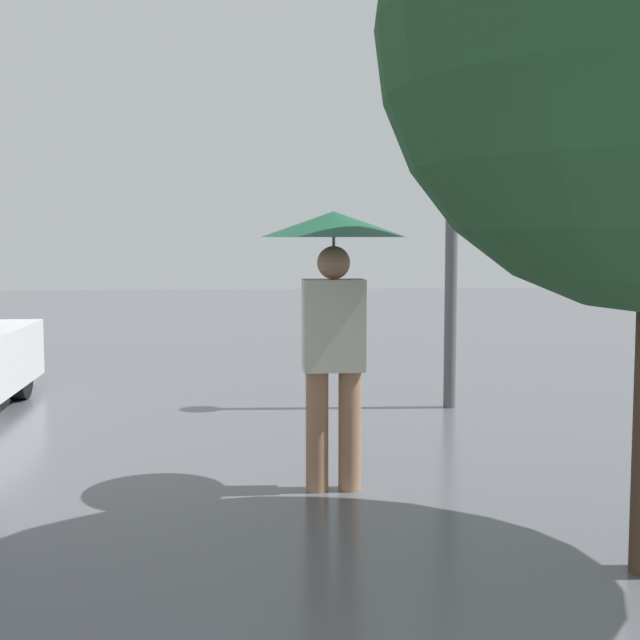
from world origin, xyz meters
name	(u,v)px	position (x,y,z in m)	size (l,w,h in m)	color
pedestrian	(334,279)	(0.44, 5.39, 1.46)	(0.99, 0.99, 1.92)	#9E7051
street_lamp	(453,154)	(1.99, 8.28, 2.59)	(0.35, 0.35, 3.81)	#515456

